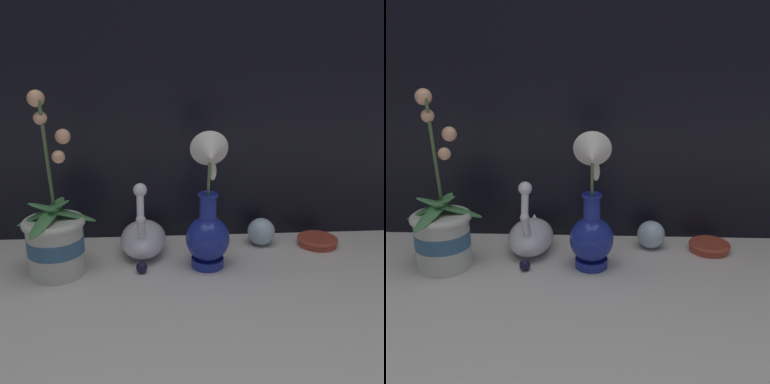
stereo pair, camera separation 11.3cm
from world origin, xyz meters
TOP-DOWN VIEW (x-y plane):
  - ground_plane at (0.00, 0.00)m, footprint 2.80×2.80m
  - window_backdrop at (0.00, 0.31)m, footprint 2.80×0.03m
  - orchid_potted_plant at (-0.35, 0.08)m, footprint 0.20×0.19m
  - swan_figurine at (-0.15, 0.18)m, footprint 0.12×0.21m
  - blue_vase at (0.02, 0.09)m, footprint 0.11×0.13m
  - glass_sphere at (0.18, 0.22)m, footprint 0.08×0.08m
  - amber_dish at (0.34, 0.20)m, footprint 0.11×0.11m
  - glass_bauble at (-0.15, 0.07)m, footprint 0.03×0.03m

SIDE VIEW (x-z plane):
  - ground_plane at x=0.00m, z-range 0.00..0.00m
  - amber_dish at x=0.34m, z-range 0.00..0.03m
  - glass_bauble at x=-0.15m, z-range 0.00..0.03m
  - glass_sphere at x=0.18m, z-range 0.00..0.08m
  - swan_figurine at x=-0.15m, z-range -0.06..0.16m
  - orchid_potted_plant at x=-0.35m, z-range -0.13..0.32m
  - blue_vase at x=0.02m, z-range -0.05..0.30m
  - window_backdrop at x=0.00m, z-range 0.00..1.20m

